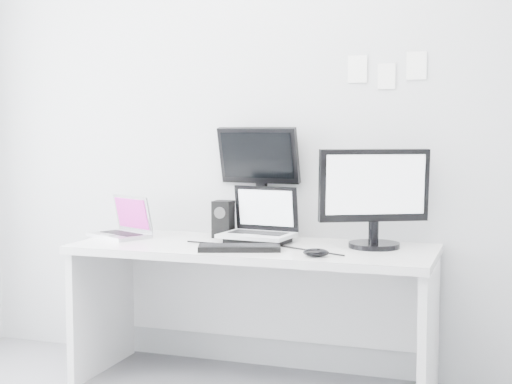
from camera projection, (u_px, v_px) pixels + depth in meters
back_wall at (274, 122)px, 4.00m from camera, size 3.60×0.00×3.60m
desk at (254, 316)px, 3.75m from camera, size 1.80×0.70×0.73m
macbook at (119, 216)px, 3.98m from camera, size 0.38×0.35×0.23m
speaker at (223, 219)px, 3.97m from camera, size 0.11×0.11×0.20m
dell_laptop at (257, 214)px, 3.78m from camera, size 0.38×0.31×0.29m
rear_monitor at (260, 180)px, 4.01m from camera, size 0.46×0.20×0.61m
samsung_monitor at (375, 197)px, 3.62m from camera, size 0.60×0.48×0.50m
keyboard at (239, 248)px, 3.55m from camera, size 0.42×0.26×0.03m
mouse at (316, 253)px, 3.38m from camera, size 0.13×0.10×0.04m
wall_note_0 at (357, 69)px, 3.82m from camera, size 0.10×0.00×0.14m
wall_note_1 at (386, 76)px, 3.78m from camera, size 0.09×0.00×0.13m
wall_note_2 at (416, 66)px, 3.73m from camera, size 0.10×0.00×0.14m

